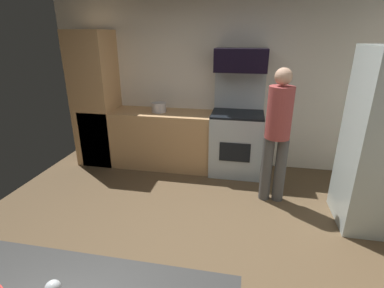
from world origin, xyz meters
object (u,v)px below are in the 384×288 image
object	(u,v)px
microwave	(241,60)
person_cook	(278,130)
oven_range	(236,140)
stock_pot	(159,107)

from	to	relation	value
microwave	person_cook	bearing A→B (deg)	-58.78
oven_range	stock_pot	world-z (taller)	oven_range
microwave	person_cook	distance (m)	1.24
microwave	person_cook	world-z (taller)	microwave
oven_range	microwave	distance (m)	1.18
person_cook	stock_pot	xyz separation A→B (m)	(-1.73, 0.76, 0.02)
oven_range	microwave	bearing A→B (deg)	90.00
person_cook	stock_pot	size ratio (longest dim) A/B	7.47
stock_pot	microwave	bearing A→B (deg)	3.76
microwave	stock_pot	distance (m)	1.42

